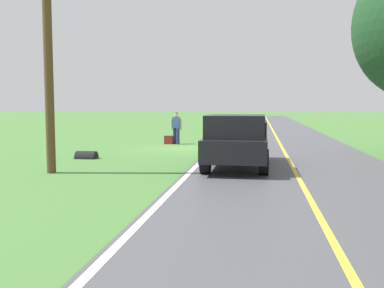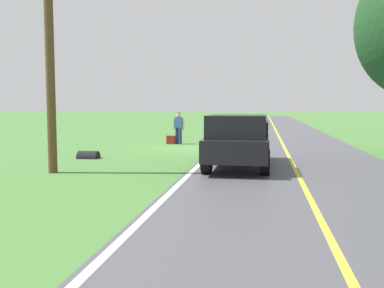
% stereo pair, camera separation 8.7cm
% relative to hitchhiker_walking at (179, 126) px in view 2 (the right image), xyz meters
% --- Properties ---
extents(ground_plane, '(200.00, 200.00, 0.00)m').
position_rel_hitchhiker_walking_xyz_m(ground_plane, '(-0.97, 2.09, -0.98)').
color(ground_plane, '#427033').
extents(road_surface, '(7.01, 120.00, 0.00)m').
position_rel_hitchhiker_walking_xyz_m(road_surface, '(-5.57, 2.09, -0.98)').
color(road_surface, '#47474C').
rests_on(road_surface, ground).
extents(lane_edge_line, '(0.16, 117.60, 0.00)m').
position_rel_hitchhiker_walking_xyz_m(lane_edge_line, '(-2.24, 2.09, -0.98)').
color(lane_edge_line, silver).
rests_on(lane_edge_line, ground).
extents(lane_centre_line, '(0.14, 117.60, 0.00)m').
position_rel_hitchhiker_walking_xyz_m(lane_centre_line, '(-5.57, 2.09, -0.98)').
color(lane_centre_line, gold).
rests_on(lane_centre_line, ground).
extents(hitchhiker_walking, '(0.62, 0.51, 1.75)m').
position_rel_hitchhiker_walking_xyz_m(hitchhiker_walking, '(0.00, 0.00, 0.00)').
color(hitchhiker_walking, navy).
rests_on(hitchhiker_walking, ground).
extents(suitcase_carried, '(0.46, 0.21, 0.46)m').
position_rel_hitchhiker_walking_xyz_m(suitcase_carried, '(0.42, 0.09, -0.75)').
color(suitcase_carried, maroon).
rests_on(suitcase_carried, ground).
extents(pickup_truck_passing, '(2.14, 5.42, 1.82)m').
position_rel_hitchhiker_walking_xyz_m(pickup_truck_passing, '(-3.67, 8.44, -0.01)').
color(pickup_truck_passing, black).
rests_on(pickup_truck_passing, ground).
extents(utility_pole_roadside, '(0.28, 0.28, 8.91)m').
position_rel_hitchhiker_walking_xyz_m(utility_pole_roadside, '(2.08, 10.45, 3.47)').
color(utility_pole_roadside, brown).
rests_on(utility_pole_roadside, ground).
extents(drainage_culvert, '(0.80, 0.60, 0.60)m').
position_rel_hitchhiker_walking_xyz_m(drainage_culvert, '(2.41, 6.75, -0.98)').
color(drainage_culvert, black).
rests_on(drainage_culvert, ground).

